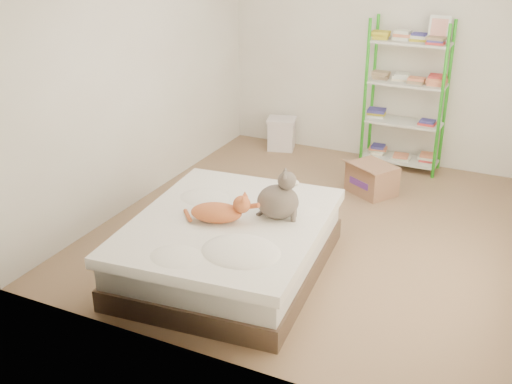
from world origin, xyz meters
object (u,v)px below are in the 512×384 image
Objects in this scene: shelf_unit at (406,95)px; white_bin at (282,134)px; bed at (229,246)px; orange_cat at (216,210)px; cardboard_box at (372,179)px; grey_cat at (278,195)px.

shelf_unit reaches higher than white_bin.
shelf_unit is 4.25× the size of white_bin.
shelf_unit is 1.64m from white_bin.
orange_cat is at bearing -145.54° from bed.
white_bin is at bearing -178.81° from shelf_unit.
bed reaches higher than cardboard_box.
bed is 4.85× the size of white_bin.
orange_cat is (-0.08, -0.06, 0.34)m from bed.
shelf_unit is at bearing 115.00° from cardboard_box.
shelf_unit is at bearing 57.82° from orange_cat.
grey_cat is 1.94m from cardboard_box.
cardboard_box is (0.69, 2.13, -0.41)m from orange_cat.
cardboard_box is at bearing -30.65° from white_bin.
shelf_unit is 1.12m from cardboard_box.
white_bin is at bearing -179.96° from cardboard_box.
bed is at bearing -103.35° from shelf_unit.
bed is 3.01m from white_bin.
orange_cat is 0.28× the size of shelf_unit.
orange_cat is 0.51m from grey_cat.
white_bin is (-1.41, 0.83, 0.04)m from cardboard_box.
shelf_unit reaches higher than bed.
white_bin is (-0.80, 2.90, -0.04)m from bed.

